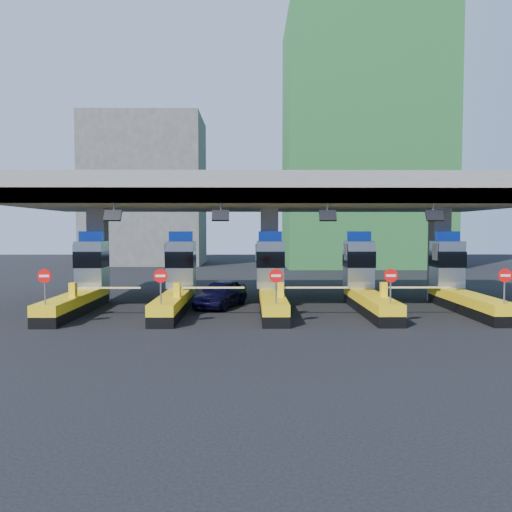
{
  "coord_description": "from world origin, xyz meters",
  "views": [
    {
      "loc": [
        -1.12,
        -26.14,
        4.24
      ],
      "look_at": [
        -0.81,
        0.0,
        2.86
      ],
      "focal_mm": 35.0,
      "sensor_mm": 36.0,
      "label": 1
    }
  ],
  "objects": [
    {
      "name": "toll_canopy",
      "position": [
        0.0,
        2.87,
        6.13
      ],
      "size": [
        28.0,
        12.09,
        7.0
      ],
      "color": "slate",
      "rests_on": "ground"
    },
    {
      "name": "toll_lane_center",
      "position": [
        0.0,
        0.28,
        1.4
      ],
      "size": [
        4.43,
        8.0,
        4.16
      ],
      "color": "black",
      "rests_on": "ground"
    },
    {
      "name": "toll_lane_left",
      "position": [
        -5.0,
        0.28,
        1.4
      ],
      "size": [
        4.43,
        8.0,
        4.16
      ],
      "color": "black",
      "rests_on": "ground"
    },
    {
      "name": "bg_building_concrete",
      "position": [
        -14.0,
        36.0,
        9.0
      ],
      "size": [
        14.0,
        10.0,
        18.0
      ],
      "primitive_type": "cube",
      "color": "#4C4C49",
      "rests_on": "ground"
    },
    {
      "name": "ground",
      "position": [
        0.0,
        0.0,
        0.0
      ],
      "size": [
        120.0,
        120.0,
        0.0
      ],
      "primitive_type": "plane",
      "color": "black",
      "rests_on": "ground"
    },
    {
      "name": "bg_building_scaffold",
      "position": [
        12.0,
        32.0,
        14.0
      ],
      "size": [
        18.0,
        12.0,
        28.0
      ],
      "primitive_type": "cube",
      "color": "#1E5926",
      "rests_on": "ground"
    },
    {
      "name": "toll_lane_far_right",
      "position": [
        10.0,
        0.28,
        1.4
      ],
      "size": [
        4.43,
        8.0,
        4.16
      ],
      "color": "black",
      "rests_on": "ground"
    },
    {
      "name": "van",
      "position": [
        -2.72,
        1.13,
        0.75
      ],
      "size": [
        3.17,
        4.74,
        1.5
      ],
      "primitive_type": "imported",
      "rotation": [
        0.0,
        0.0,
        -0.35
      ],
      "color": "black",
      "rests_on": "ground"
    },
    {
      "name": "toll_lane_far_left",
      "position": [
        -10.0,
        0.28,
        1.4
      ],
      "size": [
        4.43,
        8.0,
        4.16
      ],
      "color": "black",
      "rests_on": "ground"
    },
    {
      "name": "toll_lane_right",
      "position": [
        5.0,
        0.28,
        1.4
      ],
      "size": [
        4.43,
        8.0,
        4.16
      ],
      "color": "black",
      "rests_on": "ground"
    }
  ]
}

